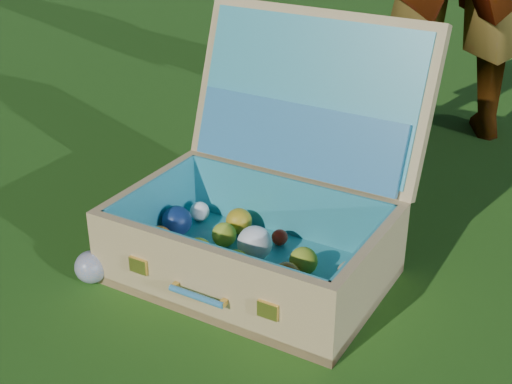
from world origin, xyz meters
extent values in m
plane|color=#215114|center=(0.00, 0.00, 0.00)|extent=(60.00, 60.00, 0.00)
sphere|color=#4679B8|center=(-0.38, -0.16, 0.04)|extent=(0.08, 0.08, 0.08)
cube|color=tan|center=(-0.01, -0.08, 0.01)|extent=(0.72, 0.60, 0.02)
cube|color=tan|center=(-0.08, -0.26, 0.09)|extent=(0.58, 0.24, 0.18)
cube|color=tan|center=(0.06, 0.10, 0.09)|extent=(0.58, 0.24, 0.18)
cube|color=tan|center=(-0.29, 0.03, 0.09)|extent=(0.15, 0.35, 0.18)
cube|color=tan|center=(0.26, -0.19, 0.09)|extent=(0.15, 0.35, 0.18)
cube|color=teal|center=(-0.01, -0.08, 0.03)|extent=(0.66, 0.54, 0.01)
cube|color=teal|center=(-0.08, -0.24, 0.10)|extent=(0.53, 0.21, 0.16)
cube|color=teal|center=(0.05, 0.09, 0.10)|extent=(0.53, 0.21, 0.16)
cube|color=teal|center=(-0.27, 0.02, 0.10)|extent=(0.14, 0.34, 0.16)
cube|color=teal|center=(0.25, -0.18, 0.10)|extent=(0.14, 0.34, 0.16)
cube|color=tan|center=(0.09, 0.19, 0.37)|extent=(0.63, 0.38, 0.39)
cube|color=teal|center=(0.08, 0.17, 0.38)|extent=(0.57, 0.32, 0.34)
cube|color=teal|center=(0.07, 0.13, 0.27)|extent=(0.53, 0.27, 0.17)
cube|color=#F2C659|center=(-0.24, -0.21, 0.09)|extent=(0.05, 0.02, 0.04)
cube|color=#F2C659|center=(0.06, -0.33, 0.09)|extent=(0.05, 0.02, 0.04)
cylinder|color=teal|center=(-0.09, -0.29, 0.08)|extent=(0.13, 0.06, 0.01)
cube|color=#F2C659|center=(-0.15, -0.26, 0.08)|extent=(0.02, 0.02, 0.01)
cube|color=#F2C659|center=(-0.03, -0.30, 0.08)|extent=(0.02, 0.02, 0.01)
sphere|color=white|center=(-0.28, -0.12, 0.07)|extent=(0.08, 0.08, 0.08)
sphere|color=#D56412|center=(-0.17, -0.16, 0.05)|extent=(0.05, 0.05, 0.05)
sphere|color=gold|center=(-0.05, -0.20, 0.06)|extent=(0.07, 0.07, 0.07)
sphere|color=red|center=(0.04, -0.25, 0.05)|extent=(0.05, 0.05, 0.05)
sphere|color=#C1D233|center=(0.17, -0.28, 0.06)|extent=(0.07, 0.07, 0.07)
sphere|color=#D56412|center=(-0.24, -0.05, 0.06)|extent=(0.07, 0.07, 0.07)
sphere|color=#C1D233|center=(-0.14, -0.09, 0.06)|extent=(0.07, 0.07, 0.07)
sphere|color=#C1D233|center=(-0.04, -0.12, 0.06)|extent=(0.06, 0.06, 0.06)
sphere|color=#D56412|center=(0.08, -0.15, 0.06)|extent=(0.06, 0.06, 0.06)
sphere|color=navy|center=(0.18, -0.21, 0.06)|extent=(0.06, 0.06, 0.06)
sphere|color=navy|center=(-0.22, 0.04, 0.07)|extent=(0.08, 0.08, 0.08)
sphere|color=#C1D233|center=(-0.09, 0.00, 0.06)|extent=(0.06, 0.06, 0.06)
sphere|color=white|center=(-0.01, -0.05, 0.07)|extent=(0.08, 0.08, 0.08)
sphere|color=#C1D233|center=(0.11, -0.09, 0.06)|extent=(0.07, 0.07, 0.07)
sphere|color=beige|center=(0.22, -0.13, 0.06)|extent=(0.07, 0.07, 0.07)
sphere|color=white|center=(-0.18, 0.12, 0.05)|extent=(0.05, 0.05, 0.05)
sphere|color=gold|center=(-0.07, 0.07, 0.06)|extent=(0.07, 0.07, 0.07)
sphere|color=red|center=(0.04, 0.03, 0.05)|extent=(0.04, 0.04, 0.04)
camera|label=1|loc=(0.22, -1.48, 0.93)|focal=50.00mm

